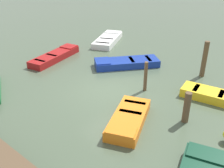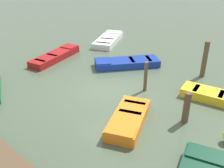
% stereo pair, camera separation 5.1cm
% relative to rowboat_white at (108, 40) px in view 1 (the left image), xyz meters
% --- Properties ---
extents(ground_plane, '(80.00, 80.00, 0.00)m').
position_rel_rowboat_white_xyz_m(ground_plane, '(-5.67, 4.98, -0.22)').
color(ground_plane, '#475642').
extents(rowboat_white, '(3.00, 3.83, 0.46)m').
position_rel_rowboat_white_xyz_m(rowboat_white, '(0.00, 0.00, 0.00)').
color(rowboat_white, silver).
rests_on(rowboat_white, ground_plane).
extents(rowboat_blue, '(3.05, 3.77, 0.46)m').
position_rel_rowboat_white_xyz_m(rowboat_blue, '(-4.06, 2.28, -0.00)').
color(rowboat_blue, navy).
rests_on(rowboat_blue, ground_plane).
extents(rowboat_red, '(2.11, 3.88, 0.46)m').
position_rel_rowboat_white_xyz_m(rowboat_red, '(-0.24, 4.71, -0.00)').
color(rowboat_red, maroon).
rests_on(rowboat_red, ground_plane).
extents(rowboat_orange, '(2.34, 3.01, 0.46)m').
position_rel_rowboat_white_xyz_m(rowboat_orange, '(-8.08, 6.38, 0.00)').
color(rowboat_orange, orange).
rests_on(rowboat_orange, ground_plane).
extents(mooring_piling_mid_left, '(0.26, 0.26, 1.94)m').
position_rel_rowboat_white_xyz_m(mooring_piling_mid_left, '(-7.82, 0.32, 0.75)').
color(mooring_piling_mid_left, brown).
rests_on(mooring_piling_mid_left, ground_plane).
extents(mooring_piling_mid_right, '(0.17, 0.17, 1.47)m').
position_rel_rowboat_white_xyz_m(mooring_piling_mid_right, '(-6.75, 3.81, 0.52)').
color(mooring_piling_mid_right, brown).
rests_on(mooring_piling_mid_right, ground_plane).
extents(mooring_piling_far_right, '(0.26, 0.26, 1.28)m').
position_rel_rowboat_white_xyz_m(mooring_piling_far_right, '(-9.51, 4.67, 0.43)').
color(mooring_piling_far_right, brown).
rests_on(mooring_piling_far_right, ground_plane).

